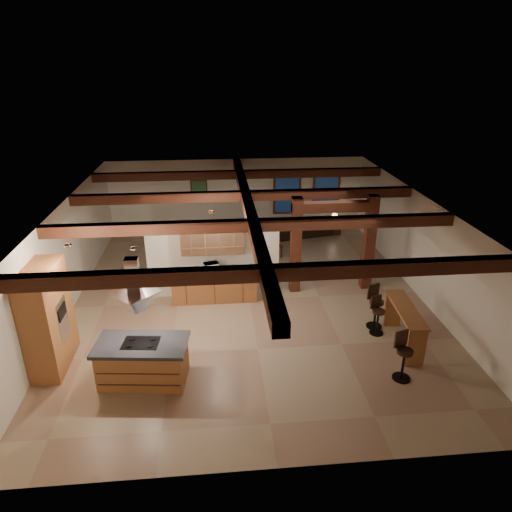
% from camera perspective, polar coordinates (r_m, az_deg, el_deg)
% --- Properties ---
extents(ground, '(12.00, 12.00, 0.00)m').
position_cam_1_polar(ground, '(13.35, -0.82, -5.47)').
color(ground, tan).
rests_on(ground, ground).
extents(room_walls, '(12.00, 12.00, 12.00)m').
position_cam_1_polar(room_walls, '(12.59, -0.86, 1.64)').
color(room_walls, silver).
rests_on(room_walls, ground).
extents(ceiling_beams, '(10.00, 12.00, 0.28)m').
position_cam_1_polar(ceiling_beams, '(12.26, -0.89, 5.90)').
color(ceiling_beams, '#37140D').
rests_on(ceiling_beams, room_walls).
extents(timber_posts, '(2.50, 0.30, 2.90)m').
position_cam_1_polar(timber_posts, '(13.47, 9.64, 2.71)').
color(timber_posts, '#37140D').
rests_on(timber_posts, ground).
extents(partition_wall, '(3.80, 0.18, 2.20)m').
position_cam_1_polar(partition_wall, '(13.28, -5.32, -0.45)').
color(partition_wall, silver).
rests_on(partition_wall, ground).
extents(pantry_cabinet, '(0.67, 1.60, 2.40)m').
position_cam_1_polar(pantry_cabinet, '(11.12, -24.57, -7.10)').
color(pantry_cabinet, '#A15A34').
rests_on(pantry_cabinet, ground).
extents(back_counter, '(2.50, 0.66, 0.94)m').
position_cam_1_polar(back_counter, '(13.20, -5.21, -3.61)').
color(back_counter, '#A15A34').
rests_on(back_counter, ground).
extents(upper_display_cabinet, '(1.80, 0.36, 0.95)m').
position_cam_1_polar(upper_display_cabinet, '(12.82, -5.44, 2.28)').
color(upper_display_cabinet, '#A15A34').
rests_on(upper_display_cabinet, partition_wall).
extents(range_hood, '(1.10, 1.10, 1.40)m').
position_cam_1_polar(range_hood, '(9.64, -14.68, -6.38)').
color(range_hood, silver).
rests_on(range_hood, room_walls).
extents(back_windows, '(2.70, 0.07, 1.70)m').
position_cam_1_polar(back_windows, '(18.65, 6.34, 7.87)').
color(back_windows, '#37140D').
rests_on(back_windows, room_walls).
extents(framed_art, '(0.65, 0.05, 0.85)m').
position_cam_1_polar(framed_art, '(18.24, -7.13, 8.12)').
color(framed_art, '#37140D').
rests_on(framed_art, room_walls).
extents(recessed_cans, '(3.16, 2.46, 0.03)m').
position_cam_1_polar(recessed_cans, '(10.49, -13.97, 2.75)').
color(recessed_cans, silver).
rests_on(recessed_cans, room_walls).
extents(kitchen_island, '(2.04, 1.23, 0.96)m').
position_cam_1_polar(kitchen_island, '(10.33, -13.93, -12.65)').
color(kitchen_island, '#A15A34').
rests_on(kitchen_island, ground).
extents(dining_table, '(1.69, 1.06, 0.57)m').
position_cam_1_polar(dining_table, '(16.27, -0.73, 1.13)').
color(dining_table, '#3E1B0F').
rests_on(dining_table, ground).
extents(sofa, '(2.42, 1.36, 0.67)m').
position_cam_1_polar(sofa, '(18.20, 5.97, 3.63)').
color(sofa, black).
rests_on(sofa, ground).
extents(microwave, '(0.47, 0.37, 0.23)m').
position_cam_1_polar(microwave, '(12.95, -5.65, -1.34)').
color(microwave, silver).
rests_on(microwave, back_counter).
extents(bar_counter, '(0.61, 1.93, 1.00)m').
position_cam_1_polar(bar_counter, '(11.64, 18.10, -7.64)').
color(bar_counter, '#A15A34').
rests_on(bar_counter, ground).
extents(side_table, '(0.48, 0.48, 0.51)m').
position_cam_1_polar(side_table, '(18.53, 9.71, 3.53)').
color(side_table, '#37140D').
rests_on(side_table, ground).
extents(table_lamp, '(0.26, 0.26, 0.31)m').
position_cam_1_polar(table_lamp, '(18.37, 9.81, 4.93)').
color(table_lamp, black).
rests_on(table_lamp, side_table).
extents(bar_stool_a, '(0.41, 0.43, 1.13)m').
position_cam_1_polar(bar_stool_a, '(10.54, 17.90, -11.79)').
color(bar_stool_a, black).
rests_on(bar_stool_a, ground).
extents(bar_stool_b, '(0.37, 0.38, 1.02)m').
position_cam_1_polar(bar_stool_b, '(11.98, 14.92, -7.14)').
color(bar_stool_b, black).
rests_on(bar_stool_b, ground).
extents(bar_stool_c, '(0.43, 0.44, 1.16)m').
position_cam_1_polar(bar_stool_c, '(12.22, 14.65, -6.09)').
color(bar_stool_c, black).
rests_on(bar_stool_c, ground).
extents(dining_chairs, '(2.25, 2.25, 1.11)m').
position_cam_1_polar(dining_chairs, '(16.17, -0.74, 2.06)').
color(dining_chairs, '#37140D').
rests_on(dining_chairs, ground).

